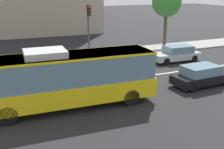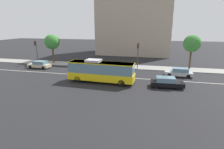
{
  "view_description": "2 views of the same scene",
  "coord_description": "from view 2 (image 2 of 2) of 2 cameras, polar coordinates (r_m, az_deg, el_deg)",
  "views": [
    {
      "loc": [
        -1.11,
        -17.78,
        6.66
      ],
      "look_at": [
        4.88,
        -4.0,
        1.89
      ],
      "focal_mm": 44.21,
      "sensor_mm": 36.0,
      "label": 1
    },
    {
      "loc": [
        10.03,
        -28.21,
        8.36
      ],
      "look_at": [
        4.28,
        -3.54,
        1.42
      ],
      "focal_mm": 28.64,
      "sensor_mm": 36.0,
      "label": 2
    }
  ],
  "objects": [
    {
      "name": "lane_centre_line",
      "position": [
        31.08,
        -6.22,
        -0.36
      ],
      "size": [
        76.0,
        0.16,
        0.01
      ],
      "primitive_type": "cube",
      "color": "silver",
      "rests_on": "ground_plane"
    },
    {
      "name": "sedan_beige",
      "position": [
        39.24,
        -22.12,
        2.97
      ],
      "size": [
        4.56,
        1.96,
        1.46
      ],
      "rotation": [
        0.0,
        0.0,
        3.11
      ],
      "color": "#C6B793",
      "rests_on": "ground_plane"
    },
    {
      "name": "office_block_background",
      "position": [
        56.92,
        7.51,
        18.77
      ],
      "size": [
        21.34,
        15.26,
        23.8
      ],
      "rotation": [
        0.0,
        0.0,
        -0.03
      ],
      "color": "tan",
      "rests_on": "ground_plane"
    },
    {
      "name": "traffic_light_near_corner",
      "position": [
        35.14,
        8.28,
        7.32
      ],
      "size": [
        0.32,
        0.62,
        5.2
      ],
      "rotation": [
        0.0,
        0.0,
        -1.57
      ],
      "color": "#47474C",
      "rests_on": "ground_plane"
    },
    {
      "name": "transit_bus",
      "position": [
        26.91,
        -3.53,
        1.21
      ],
      "size": [
        10.11,
        2.97,
        3.46
      ],
      "rotation": [
        0.0,
        0.0,
        -0.05
      ],
      "color": "yellow",
      "rests_on": "ground_plane"
    },
    {
      "name": "sidewalk_kerb",
      "position": [
        38.44,
        -2.34,
        2.86
      ],
      "size": [
        80.0,
        3.75,
        0.14
      ],
      "primitive_type": "cube",
      "color": "gray",
      "rests_on": "ground_plane"
    },
    {
      "name": "ground_plane",
      "position": [
        31.09,
        -6.22,
        -0.37
      ],
      "size": [
        160.0,
        160.0,
        0.0
      ],
      "primitive_type": "plane",
      "color": "black"
    },
    {
      "name": "street_tree_kerbside_centre",
      "position": [
        37.91,
        24.18,
        8.95
      ],
      "size": [
        3.28,
        3.28,
        6.7
      ],
      "color": "#4C3823",
      "rests_on": "ground_plane"
    },
    {
      "name": "sedan_silver",
      "position": [
        32.31,
        20.61,
        0.66
      ],
      "size": [
        4.57,
        1.98,
        1.46
      ],
      "rotation": [
        0.0,
        0.0,
        3.1
      ],
      "color": "#B7BABF",
      "rests_on": "ground_plane"
    },
    {
      "name": "street_tree_kerbside_left",
      "position": [
        42.92,
        -18.59,
        9.79
      ],
      "size": [
        3.35,
        3.35,
        6.51
      ],
      "color": "#4C3823",
      "rests_on": "ground_plane"
    },
    {
      "name": "sedan_black",
      "position": [
        26.07,
        17.02,
        -2.4
      ],
      "size": [
        4.57,
        2.0,
        1.46
      ],
      "rotation": [
        0.0,
        0.0,
        0.04
      ],
      "color": "black",
      "rests_on": "ground_plane"
    },
    {
      "name": "traffic_light_mid_block",
      "position": [
        43.22,
        -23.09,
        7.74
      ],
      "size": [
        0.33,
        0.62,
        5.2
      ],
      "rotation": [
        0.0,
        0.0,
        -1.61
      ],
      "color": "#47474C",
      "rests_on": "ground_plane"
    }
  ]
}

